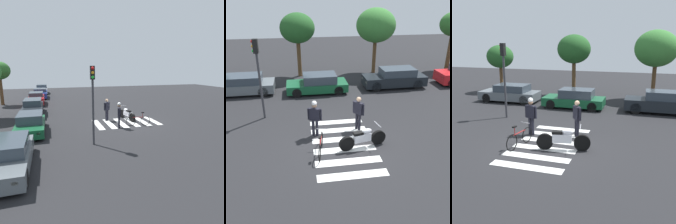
{
  "view_description": "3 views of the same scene",
  "coord_description": "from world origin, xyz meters",
  "views": [
    {
      "loc": [
        -14.54,
        5.51,
        4.24
      ],
      "look_at": [
        0.84,
        0.91,
        0.72
      ],
      "focal_mm": 32.82,
      "sensor_mm": 36.0,
      "label": 1
    },
    {
      "loc": [
        -1.79,
        -10.04,
        6.5
      ],
      "look_at": [
        -0.02,
        1.45,
        0.98
      ],
      "focal_mm": 41.49,
      "sensor_mm": 36.0,
      "label": 2
    },
    {
      "loc": [
        3.88,
        -10.31,
        4.41
      ],
      "look_at": [
        0.43,
        1.05,
        1.26
      ],
      "focal_mm": 42.83,
      "sensor_mm": 36.0,
      "label": 3
    }
  ],
  "objects": [
    {
      "name": "leaning_bicycle",
      "position": [
        -1.08,
        -0.54,
        0.39
      ],
      "size": [
        0.49,
        1.79,
        1.02
      ],
      "color": "black",
      "rests_on": "ground_plane"
    },
    {
      "name": "street_tree_far",
      "position": [
        4.53,
        10.94,
        3.88
      ],
      "size": [
        3.17,
        3.17,
        5.25
      ],
      "color": "brown",
      "rests_on": "ground_plane"
    },
    {
      "name": "car_black_suv",
      "position": [
        5.04,
        7.17,
        0.68
      ],
      "size": [
        4.5,
        1.71,
        1.41
      ],
      "color": "black",
      "rests_on": "ground_plane"
    },
    {
      "name": "officer_on_foot",
      "position": [
        0.98,
        1.3,
        1.03
      ],
      "size": [
        0.48,
        0.57,
        1.78
      ],
      "color": "black",
      "rests_on": "ground_plane"
    },
    {
      "name": "officer_by_motorcycle",
      "position": [
        -1.21,
        1.0,
        1.08
      ],
      "size": [
        0.67,
        0.33,
        1.85
      ],
      "color": "black",
      "rests_on": "ground_plane"
    },
    {
      "name": "car_grey_coupe",
      "position": [
        -5.71,
        7.43,
        0.63
      ],
      "size": [
        4.43,
        1.86,
        1.3
      ],
      "color": "black",
      "rests_on": "ground_plane"
    },
    {
      "name": "traffic_light_pole",
      "position": [
        -3.88,
        3.39,
        2.89
      ],
      "size": [
        0.34,
        0.26,
        4.32
      ],
      "color": "#38383D",
      "rests_on": "ground_plane"
    },
    {
      "name": "street_tree_mid",
      "position": [
        -1.73,
        10.94,
        3.77
      ],
      "size": [
        2.69,
        2.69,
        4.96
      ],
      "color": "brown",
      "rests_on": "ground_plane"
    },
    {
      "name": "police_motorcycle",
      "position": [
        0.82,
        -0.37,
        0.48
      ],
      "size": [
        2.24,
        0.74,
        1.07
      ],
      "color": "black",
      "rests_on": "ground_plane"
    },
    {
      "name": "street_tree_near",
      "position": [
        -8.45,
        10.94,
        3.08
      ],
      "size": [
        2.33,
        2.33,
        4.11
      ],
      "color": "brown",
      "rests_on": "ground_plane"
    },
    {
      "name": "crosswalk_stripes",
      "position": [
        0.0,
        0.0,
        0.0
      ],
      "size": [
        2.81,
        4.95,
        0.01
      ],
      "color": "silver",
      "rests_on": "ground_plane"
    },
    {
      "name": "ground_plane",
      "position": [
        0.0,
        0.0,
        0.0
      ],
      "size": [
        60.0,
        60.0,
        0.0
      ],
      "primitive_type": "plane",
      "color": "#232326"
    },
    {
      "name": "car_green_compact",
      "position": [
        -0.59,
        6.93,
        0.62
      ],
      "size": [
        4.14,
        1.78,
        1.29
      ],
      "color": "black",
      "rests_on": "ground_plane"
    }
  ]
}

